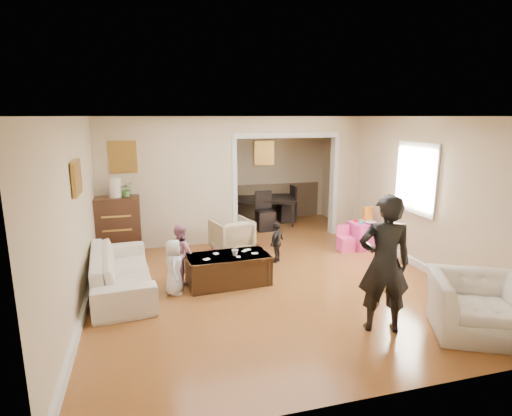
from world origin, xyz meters
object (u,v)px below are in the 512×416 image
object	(u,v)px
coffee_table	(228,269)
child_kneel_a	(174,267)
sofa	(121,271)
child_toddler	(277,242)
dresser	(118,227)
coffee_cup	(235,253)
adult_person	(384,264)
play_table	(364,235)
cyan_cup	(361,222)
child_kneel_b	(181,253)
dining_table	(258,210)
table_lamp	(115,188)
armchair_back	(232,236)
armchair_front	(479,306)

from	to	relation	value
coffee_table	child_kneel_a	size ratio (longest dim) A/B	1.51
sofa	child_toddler	bearing A→B (deg)	-82.46
dresser	coffee_cup	distance (m)	2.64
sofa	coffee_cup	bearing A→B (deg)	-102.10
coffee_table	adult_person	world-z (taller)	adult_person
coffee_table	play_table	size ratio (longest dim) A/B	2.37
play_table	cyan_cup	world-z (taller)	cyan_cup
coffee_cup	adult_person	bearing A→B (deg)	-52.43
coffee_cup	child_toddler	distance (m)	1.25
coffee_table	cyan_cup	distance (m)	3.11
play_table	child_kneel_b	xyz separation A→B (m)	(-3.71, -0.79, 0.22)
dining_table	child_kneel_a	world-z (taller)	child_kneel_a
sofa	dresser	bearing A→B (deg)	-0.83
sofa	table_lamp	bearing A→B (deg)	-0.83
adult_person	child_kneel_a	distance (m)	3.00
coffee_cup	child_kneel_b	xyz separation A→B (m)	(-0.80, 0.35, -0.05)
dining_table	adult_person	distance (m)	5.46
child_kneel_b	child_toddler	xyz separation A→B (m)	(1.75, 0.45, -0.10)
sofa	child_toddler	size ratio (longest dim) A/B	2.89
armchair_back	dresser	distance (m)	2.15
dresser	adult_person	size ratio (longest dim) A/B	0.66
child_kneel_a	sofa	bearing A→B (deg)	73.33
armchair_back	child_kneel_a	xyz separation A→B (m)	(-1.23, -1.68, 0.09)
sofa	child_kneel_b	bearing A→B (deg)	-86.77
cyan_cup	child_kneel_a	xyz separation A→B (m)	(-3.76, -1.19, -0.13)
adult_person	dresser	bearing A→B (deg)	-31.08
child_toddler	coffee_cup	bearing A→B (deg)	-3.64
dining_table	child_toddler	size ratio (longest dim) A/B	2.46
child_kneel_a	child_kneel_b	distance (m)	0.48
cyan_cup	child_toddler	xyz separation A→B (m)	(-1.86, -0.29, -0.18)
child_kneel_b	coffee_cup	bearing A→B (deg)	-137.37
play_table	adult_person	distance (m)	3.40
adult_person	child_toddler	xyz separation A→B (m)	(-0.48, 2.66, -0.49)
coffee_table	child_kneel_b	distance (m)	0.80
coffee_table	dining_table	world-z (taller)	dining_table
play_table	child_kneel_b	distance (m)	3.80
child_toddler	play_table	bearing A→B (deg)	146.09
sofa	child_kneel_a	world-z (taller)	child_kneel_a
armchair_back	play_table	size ratio (longest dim) A/B	1.35
dresser	table_lamp	distance (m)	0.75
coffee_table	armchair_back	bearing A→B (deg)	75.94
armchair_front	child_kneel_a	size ratio (longest dim) A/B	1.29
child_kneel_b	armchair_back	bearing A→B (deg)	-65.10
dresser	child_toddler	bearing A→B (deg)	-21.59
armchair_front	child_toddler	xyz separation A→B (m)	(-1.58, 3.05, 0.02)
sofa	child_kneel_a	size ratio (longest dim) A/B	2.56
child_kneel_a	child_kneel_b	bearing A→B (deg)	-12.17
armchair_front	play_table	distance (m)	3.41
coffee_table	child_toddler	size ratio (longest dim) A/B	1.70
cyan_cup	child_kneel_a	distance (m)	3.95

